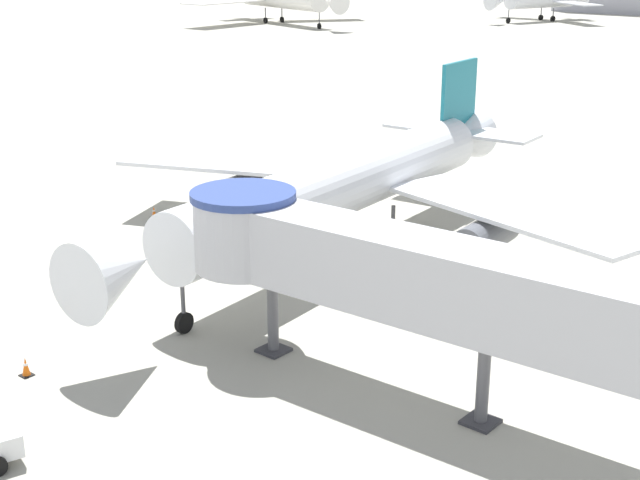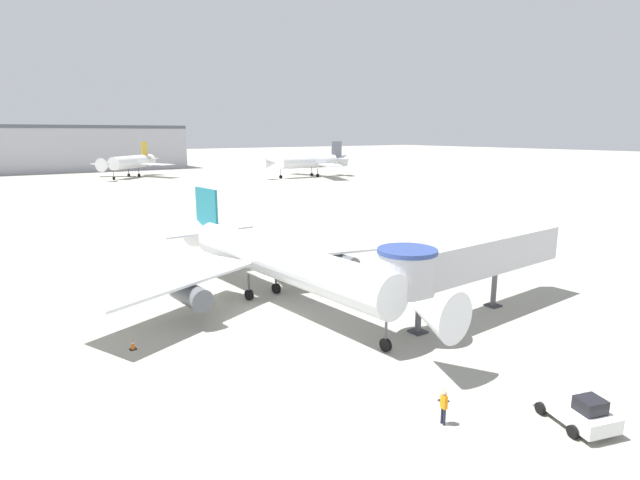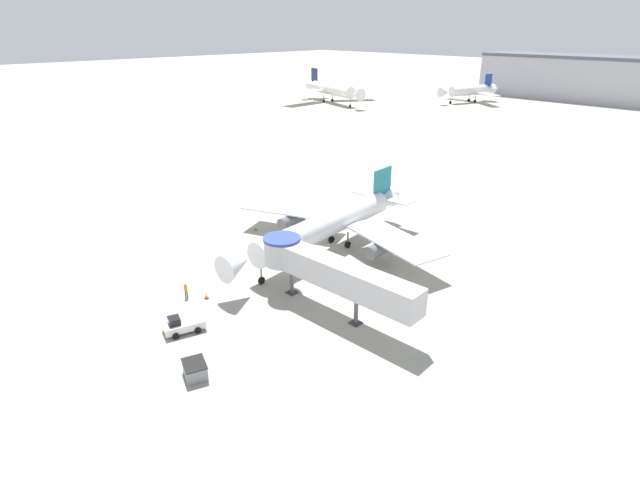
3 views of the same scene
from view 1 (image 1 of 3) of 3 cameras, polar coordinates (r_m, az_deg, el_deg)
The scene contains 5 objects.
ground_plane at distance 46.61m, azimuth -1.87°, elevation -0.79°, with size 800.00×800.00×0.00m, color #9E9B8E.
main_airplane at distance 45.62m, azimuth 1.89°, elevation 3.62°, with size 31.87×32.46×8.64m.
jet_bridge at distance 31.05m, azimuth 3.93°, elevation -1.77°, with size 19.67×4.27×6.36m.
traffic_cone_port_wing at distance 53.16m, azimuth -10.57°, elevation 1.74°, with size 0.43×0.43×0.71m.
traffic_cone_near_nose at distance 35.34m, azimuth -18.31°, elevation -7.73°, with size 0.45×0.45×0.74m.
Camera 1 is at (29.61, -32.51, 15.46)m, focal length 50.00 mm.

